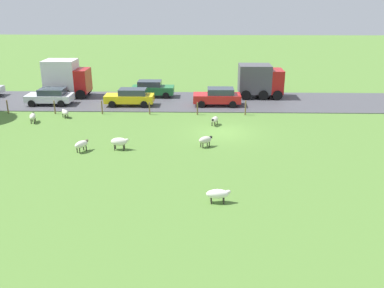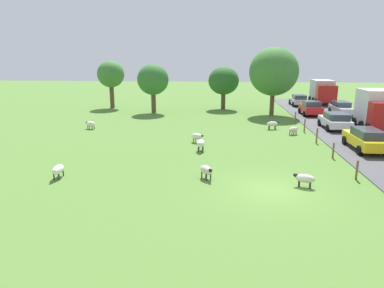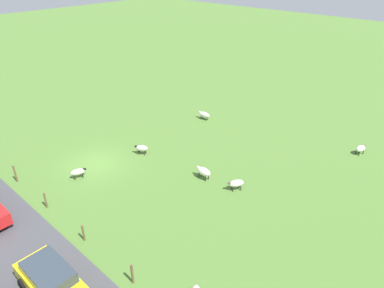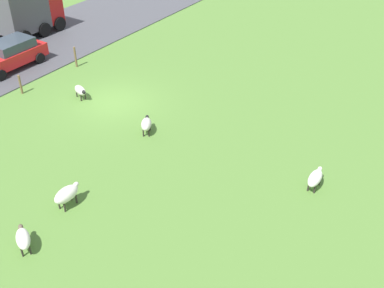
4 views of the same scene
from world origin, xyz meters
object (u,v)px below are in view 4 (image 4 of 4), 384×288
sheep_0 (315,178)px  sheep_7 (146,124)px  sheep_1 (67,194)px  truck_1 (25,9)px  sheep_6 (80,91)px  sheep_4 (23,238)px  car_6 (10,54)px

sheep_0 → sheep_7: size_ratio=1.17×
sheep_1 → sheep_7: sheep_1 is taller
sheep_0 → sheep_7: bearing=4.0°
sheep_0 → truck_1: bearing=-12.1°
sheep_1 → sheep_6: 8.72m
sheep_0 → sheep_1: size_ratio=1.04×
sheep_4 → sheep_1: bearing=-80.1°
sheep_0 → sheep_7: 8.22m
sheep_7 → truck_1: truck_1 is taller
sheep_1 → sheep_4: sheep_1 is taller
sheep_1 → sheep_7: bearing=-83.3°
sheep_4 → sheep_0: bearing=-128.9°
sheep_1 → sheep_4: size_ratio=1.08×
truck_1 → car_6: size_ratio=0.99×
sheep_0 → sheep_6: bearing=-0.8°
sheep_4 → sheep_7: (1.10, -8.21, -0.00)m
sheep_4 → car_6: car_6 is taller
sheep_0 → sheep_4: (7.09, 8.79, 0.03)m
sheep_1 → truck_1: truck_1 is taller
sheep_1 → sheep_0: bearing=-139.9°
sheep_7 → sheep_6: bearing=-8.5°
sheep_0 → sheep_4: size_ratio=1.11×
sheep_4 → sheep_7: bearing=-82.3°
sheep_6 → car_6: (6.23, -0.45, 0.43)m
truck_1 → sheep_0: bearing=167.9°
car_6 → sheep_7: bearing=173.9°
sheep_1 → truck_1: (15.45, -11.26, 1.23)m
sheep_0 → sheep_4: bearing=51.1°
sheep_1 → car_6: size_ratio=0.28×
sheep_0 → truck_1: 23.53m
sheep_7 → sheep_0: bearing=-176.0°
car_6 → sheep_6: bearing=175.8°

